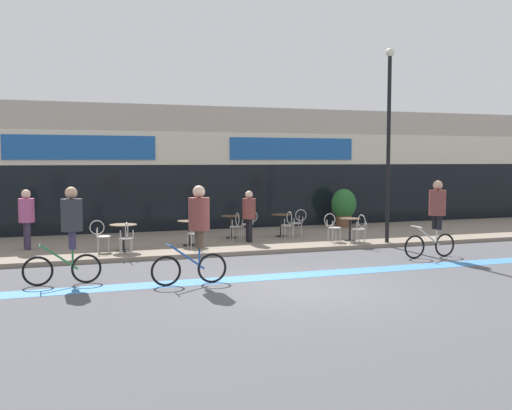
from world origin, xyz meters
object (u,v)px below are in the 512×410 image
Objects in this scene: bistro_table_3 at (281,221)px; cafe_chair_3_near at (288,223)px; bistro_table_4 at (350,225)px; cyclist_2 at (436,212)px; cafe_chair_0_side at (101,234)px; cafe_chair_3_side at (298,221)px; cafe_chair_4_side at (332,225)px; lamp_post at (389,133)px; cafe_chair_0_near at (126,236)px; bistro_table_2 at (231,222)px; planter_pot at (344,206)px; cyclist_0 at (70,226)px; cafe_chair_1_near at (195,231)px; pedestrian_near_end at (27,214)px; cafe_chair_4_near at (360,227)px; bistro_table_1 at (190,228)px; cafe_chair_2_near at (237,224)px; bistro_table_0 at (123,232)px; cyclist_1 at (197,226)px; pedestrian_far_end at (249,212)px; cafe_chair_2_side at (249,222)px.

bistro_table_3 is 0.63m from cafe_chair_3_near.
cyclist_2 is at bearing -71.51° from bistro_table_4.
cafe_chair_0_side is 1.00× the size of cafe_chair_3_side.
cafe_chair_4_side is (1.06, -1.08, 0.00)m from cafe_chair_3_near.
cafe_chair_3_side is 1.76m from cafe_chair_4_side.
lamp_post is at bearing -28.88° from cafe_chair_4_side.
bistro_table_3 is 0.84× the size of cafe_chair_0_near.
cafe_chair_3_near is (1.71, -0.81, -0.01)m from bistro_table_2.
bistro_table_2 is at bearing -161.32° from planter_pot.
bistro_table_2 is 7.52m from cyclist_0.
planter_pot reaches higher than cafe_chair_1_near.
cyclist_0 reaches higher than pedestrian_near_end.
cafe_chair_0_side and cafe_chair_4_near have the same top height.
bistro_table_1 is 0.84× the size of cafe_chair_3_near.
cafe_chair_4_side is at bearing 154.15° from pedestrian_near_end.
bistro_table_2 is 1.03× the size of bistro_table_4.
pedestrian_near_end is at bearing -175.49° from bistro_table_2.
cafe_chair_4_side is (2.77, -1.26, 0.00)m from cafe_chair_2_near.
bistro_table_2 is at bearing 24.74° from bistro_table_0.
cafe_chair_3_near is at bearing 145.36° from lamp_post.
cafe_chair_4_near is at bearing -149.29° from cyclist_1.
cafe_chair_4_side reaches higher than bistro_table_4.
lamp_post is (8.01, -0.28, 2.89)m from cafe_chair_0_near.
bistro_table_0 is at bearing -112.57° from cyclist_0.
pedestrian_far_end is at bearing -149.59° from planter_pot.
cafe_chair_3_side is at bearing 20.32° from cafe_chair_0_side.
bistro_table_1 is 2.09m from bistro_table_2.
pedestrian_far_end is (-0.37, -1.10, 0.44)m from cafe_chair_2_side.
cafe_chair_3_side is (2.33, -0.19, -0.01)m from bistro_table_2.
cafe_chair_0_side is at bearing -170.40° from bistro_table_1.
pedestrian_far_end is (-4.80, -2.82, 0.16)m from planter_pot.
cafe_chair_2_side is 0.52× the size of pedestrian_near_end.
cafe_chair_2_near is 1.00× the size of cafe_chair_3_near.
cyclist_2 is at bearing 140.39° from pedestrian_near_end.
bistro_table_4 is (1.69, -1.70, -0.02)m from bistro_table_3.
cafe_chair_0_near is at bearing -19.91° from cyclist_2.
cyclist_1 is (-5.00, -6.05, 0.64)m from cafe_chair_3_side.
bistro_table_0 is 9.40m from planter_pot.
cafe_chair_2_near is at bearing 48.56° from cafe_chair_2_side.
pedestrian_far_end is at bearing -44.75° from cyclist_2.
cafe_chair_4_near is 0.42× the size of cyclist_2.
cafe_chair_0_side is 9.34m from cyclist_2.
cafe_chair_2_near is at bearing -67.17° from cafe_chair_0_near.
cafe_chair_0_near is at bearing 32.15° from cafe_chair_2_side.
cyclist_2 reaches higher than cyclist_0.
cafe_chair_4_near is at bearing 151.16° from pedestrian_near_end.
cafe_chair_2_near is 0.70m from pedestrian_far_end.
planter_pot is at bearing 18.68° from bistro_table_2.
cyclist_0 reaches higher than cafe_chair_3_side.
cyclist_2 is at bearing 131.45° from cafe_chair_2_side.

